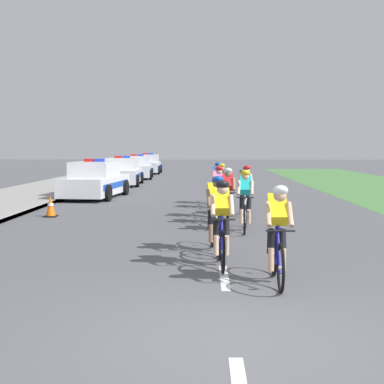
% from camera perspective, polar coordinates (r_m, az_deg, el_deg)
% --- Properties ---
extents(ground_plane, '(160.00, 160.00, 0.00)m').
position_cam_1_polar(ground_plane, '(5.87, 4.50, -15.80)').
color(ground_plane, '#56565B').
extents(sidewalk_slab, '(4.01, 60.00, 0.12)m').
position_cam_1_polar(sidewalk_slab, '(20.99, -19.60, -0.86)').
color(sidewalk_slab, gray).
rests_on(sidewalk_slab, ground).
extents(kerb_edge, '(0.16, 60.00, 0.13)m').
position_cam_1_polar(kerb_edge, '(20.38, -14.55, -0.88)').
color(kerb_edge, '#9E9E99').
rests_on(kerb_edge, ground).
extents(lane_markings_centre, '(0.14, 21.60, 0.01)m').
position_cam_1_polar(lane_markings_centre, '(14.37, 2.69, -3.36)').
color(lane_markings_centre, white).
rests_on(lane_markings_centre, ground).
extents(cyclist_lead, '(0.42, 1.72, 1.56)m').
position_cam_1_polar(cyclist_lead, '(7.99, 9.29, -4.42)').
color(cyclist_lead, black).
rests_on(cyclist_lead, ground).
extents(cyclist_second, '(0.42, 1.72, 1.56)m').
position_cam_1_polar(cyclist_second, '(9.05, 3.23, -3.26)').
color(cyclist_second, black).
rests_on(cyclist_second, ground).
extents(cyclist_third, '(0.45, 1.72, 1.56)m').
position_cam_1_polar(cyclist_third, '(10.32, 2.60, -2.25)').
color(cyclist_third, black).
rests_on(cyclist_third, ground).
extents(cyclist_fourth, '(0.45, 1.72, 1.56)m').
position_cam_1_polar(cyclist_fourth, '(12.86, 5.82, -0.84)').
color(cyclist_fourth, black).
rests_on(cyclist_fourth, ground).
extents(cyclist_fifth, '(0.42, 1.72, 1.56)m').
position_cam_1_polar(cyclist_fifth, '(14.08, 3.89, -0.33)').
color(cyclist_fifth, black).
rests_on(cyclist_fifth, ground).
extents(cyclist_sixth, '(0.44, 1.72, 1.56)m').
position_cam_1_polar(cyclist_sixth, '(15.37, 2.86, 0.12)').
color(cyclist_sixth, black).
rests_on(cyclist_sixth, ground).
extents(cyclist_seventh, '(0.44, 1.72, 1.56)m').
position_cam_1_polar(cyclist_seventh, '(16.02, 5.81, 0.29)').
color(cyclist_seventh, black).
rests_on(cyclist_seventh, ground).
extents(cyclist_eighth, '(0.43, 1.72, 1.56)m').
position_cam_1_polar(cyclist_eighth, '(17.66, 3.16, 0.74)').
color(cyclist_eighth, black).
rests_on(cyclist_eighth, ground).
extents(cyclist_ninth, '(0.44, 1.72, 1.56)m').
position_cam_1_polar(cyclist_ninth, '(19.03, 2.77, 1.05)').
color(cyclist_ninth, black).
rests_on(cyclist_ninth, ground).
extents(police_car_nearest, '(2.31, 4.55, 1.59)m').
position_cam_1_polar(police_car_nearest, '(21.70, -10.48, 1.17)').
color(police_car_nearest, white).
rests_on(police_car_nearest, ground).
extents(police_car_second, '(2.13, 4.46, 1.59)m').
position_cam_1_polar(police_car_second, '(28.60, -7.55, 2.10)').
color(police_car_second, white).
rests_on(police_car_second, ground).
extents(police_car_third, '(2.23, 4.51, 1.59)m').
position_cam_1_polar(police_car_third, '(34.60, -5.97, 2.60)').
color(police_car_third, silver).
rests_on(police_car_third, ground).
extents(police_car_furthest, '(2.09, 4.45, 1.59)m').
position_cam_1_polar(police_car_furthest, '(41.04, -4.80, 2.97)').
color(police_car_furthest, silver).
rests_on(police_car_furthest, ground).
extents(traffic_cone_near, '(0.36, 0.36, 0.64)m').
position_cam_1_polar(traffic_cone_near, '(16.10, -15.13, -1.53)').
color(traffic_cone_near, black).
rests_on(traffic_cone_near, ground).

